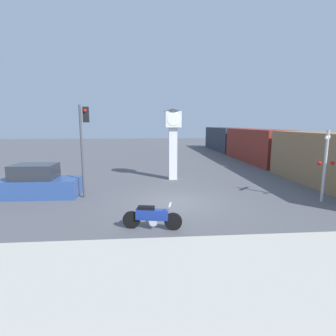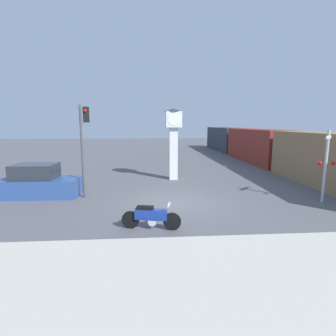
# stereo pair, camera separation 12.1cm
# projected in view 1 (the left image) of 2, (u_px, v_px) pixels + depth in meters

# --- Properties ---
(ground_plane) EXTENTS (120.00, 120.00, 0.00)m
(ground_plane) POSITION_uv_depth(u_px,v_px,m) (176.00, 203.00, 13.32)
(ground_plane) COLOR #56565B
(sidewalk_strip) EXTENTS (36.00, 6.00, 0.10)m
(sidewalk_strip) POSITION_uv_depth(u_px,v_px,m) (210.00, 293.00, 6.12)
(sidewalk_strip) COLOR #BCB7A8
(sidewalk_strip) RESTS_ON ground_plane
(motorcycle) EXTENTS (2.26, 0.64, 1.00)m
(motorcycle) POSITION_uv_depth(u_px,v_px,m) (152.00, 217.00, 9.88)
(motorcycle) COLOR black
(motorcycle) RESTS_ON ground_plane
(clock_tower) EXTENTS (1.31, 1.31, 5.01)m
(clock_tower) POSITION_uv_depth(u_px,v_px,m) (173.00, 133.00, 18.44)
(clock_tower) COLOR white
(clock_tower) RESTS_ON ground_plane
(freight_train) EXTENTS (2.80, 35.73, 3.40)m
(freight_train) POSITION_uv_depth(u_px,v_px,m) (256.00, 145.00, 27.91)
(freight_train) COLOR olive
(freight_train) RESTS_ON ground_plane
(traffic_light) EXTENTS (0.50, 0.35, 4.93)m
(traffic_light) POSITION_uv_depth(u_px,v_px,m) (84.00, 135.00, 13.72)
(traffic_light) COLOR #47474C
(traffic_light) RESTS_ON ground_plane
(railroad_crossing_signal) EXTENTS (0.90, 0.82, 3.66)m
(railroad_crossing_signal) POSITION_uv_depth(u_px,v_px,m) (325.00, 163.00, 13.16)
(railroad_crossing_signal) COLOR #B7B7BC
(railroad_crossing_signal) RESTS_ON ground_plane
(parked_car) EXTENTS (4.22, 1.86, 1.80)m
(parked_car) POSITION_uv_depth(u_px,v_px,m) (38.00, 183.00, 14.30)
(parked_car) COLOR #2D4C8C
(parked_car) RESTS_ON ground_plane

